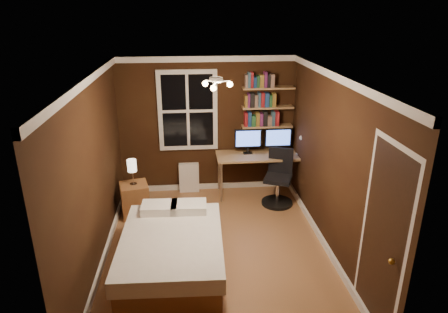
{
  "coord_description": "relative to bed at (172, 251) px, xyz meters",
  "views": [
    {
      "loc": [
        -0.36,
        -4.91,
        3.3
      ],
      "look_at": [
        0.15,
        0.45,
        1.26
      ],
      "focal_mm": 32.0,
      "sensor_mm": 36.0,
      "label": 1
    }
  ],
  "objects": [
    {
      "name": "wall_right",
      "position": [
        2.22,
        0.37,
        0.99
      ],
      "size": [
        0.04,
        4.2,
        2.5
      ],
      "primitive_type": "cube",
      "color": "black",
      "rests_on": "ground"
    },
    {
      "name": "office_chair",
      "position": [
        1.81,
        1.73,
        0.11
      ],
      "size": [
        0.58,
        0.58,
        0.99
      ],
      "rotation": [
        0.0,
        0.0,
        -0.39
      ],
      "color": "black",
      "rests_on": "ground"
    },
    {
      "name": "bed",
      "position": [
        0.0,
        0.0,
        0.0
      ],
      "size": [
        1.38,
        1.87,
        0.62
      ],
      "rotation": [
        0.0,
        0.0,
        -0.04
      ],
      "color": "brown",
      "rests_on": "ground"
    },
    {
      "name": "ceiling",
      "position": [
        0.62,
        0.37,
        2.24
      ],
      "size": [
        3.2,
        4.2,
        0.02
      ],
      "primitive_type": "cube",
      "color": "white",
      "rests_on": "wall_back"
    },
    {
      "name": "monitor_left",
      "position": [
        1.34,
        2.22,
        0.74
      ],
      "size": [
        0.49,
        0.12,
        0.46
      ],
      "primitive_type": null,
      "color": "black",
      "rests_on": "desk"
    },
    {
      "name": "window",
      "position": [
        0.27,
        2.43,
        1.29
      ],
      "size": [
        1.06,
        0.06,
        1.46
      ],
      "primitive_type": "cube",
      "color": "silver",
      "rests_on": "wall_back"
    },
    {
      "name": "wall_back",
      "position": [
        0.62,
        2.47,
        0.99
      ],
      "size": [
        3.2,
        0.04,
        2.5
      ],
      "primitive_type": "cube",
      "color": "black",
      "rests_on": "ground"
    },
    {
      "name": "bedside_lamp",
      "position": [
        -0.66,
        1.54,
        0.5
      ],
      "size": [
        0.15,
        0.15,
        0.44
      ],
      "primitive_type": null,
      "color": "beige",
      "rests_on": "nightstand"
    },
    {
      "name": "floor",
      "position": [
        0.62,
        0.37,
        -0.26
      ],
      "size": [
        4.2,
        4.2,
        0.0
      ],
      "primitive_type": "plane",
      "color": "#99633D",
      "rests_on": "ground"
    },
    {
      "name": "wall_left",
      "position": [
        -0.98,
        0.37,
        0.99
      ],
      "size": [
        0.04,
        4.2,
        2.5
      ],
      "primitive_type": "cube",
      "color": "black",
      "rests_on": "ground"
    },
    {
      "name": "ceiling_fixture",
      "position": [
        0.62,
        0.27,
        2.14
      ],
      "size": [
        0.44,
        0.44,
        0.18
      ],
      "primitive_type": null,
      "color": "beige",
      "rests_on": "ceiling"
    },
    {
      "name": "books_row_lower",
      "position": [
        1.7,
        2.35,
        1.12
      ],
      "size": [
        0.54,
        0.16,
        0.23
      ],
      "primitive_type": null,
      "color": "maroon",
      "rests_on": "bookshelf_lower"
    },
    {
      "name": "radiator",
      "position": [
        0.25,
        2.36,
        0.01
      ],
      "size": [
        0.37,
        0.13,
        0.56
      ],
      "primitive_type": "cube",
      "color": "silver",
      "rests_on": "ground"
    },
    {
      "name": "books_row_middle",
      "position": [
        1.7,
        2.35,
        1.47
      ],
      "size": [
        0.54,
        0.16,
        0.23
      ],
      "primitive_type": null,
      "color": "navy",
      "rests_on": "bookshelf_middle"
    },
    {
      "name": "nightstand",
      "position": [
        -0.66,
        1.54,
        0.01
      ],
      "size": [
        0.53,
        0.53,
        0.55
      ],
      "primitive_type": "cube",
      "rotation": [
        0.0,
        0.0,
        0.22
      ],
      "color": "brown",
      "rests_on": "ground"
    },
    {
      "name": "bookshelf_upper",
      "position": [
        1.7,
        2.35,
        1.69
      ],
      "size": [
        0.92,
        0.22,
        0.03
      ],
      "primitive_type": "cube",
      "color": "#A88251",
      "rests_on": "wall_back"
    },
    {
      "name": "bookshelf_lower",
      "position": [
        1.7,
        2.35,
        0.99
      ],
      "size": [
        0.92,
        0.22,
        0.03
      ],
      "primitive_type": "cube",
      "color": "#A88251",
      "rests_on": "wall_back"
    },
    {
      "name": "desk",
      "position": [
        1.58,
        2.14,
        0.45
      ],
      "size": [
        1.64,
        0.62,
        0.78
      ],
      "color": "#A88251",
      "rests_on": "ground"
    },
    {
      "name": "bookshelf_middle",
      "position": [
        1.7,
        2.35,
        1.34
      ],
      "size": [
        0.92,
        0.22,
        0.03
      ],
      "primitive_type": "cube",
      "color": "#A88251",
      "rests_on": "wall_back"
    },
    {
      "name": "door_knob",
      "position": [
        2.17,
        -1.48,
        0.74
      ],
      "size": [
        0.06,
        0.06,
        0.06
      ],
      "primitive_type": "sphere",
      "color": "gold",
      "rests_on": "door"
    },
    {
      "name": "monitor_right",
      "position": [
        1.89,
        2.22,
        0.74
      ],
      "size": [
        0.49,
        0.12,
        0.46
      ],
      "primitive_type": null,
      "color": "black",
      "rests_on": "desk"
    },
    {
      "name": "books_row_upper",
      "position": [
        1.7,
        2.35,
        1.82
      ],
      "size": [
        0.54,
        0.16,
        0.23
      ],
      "primitive_type": null,
      "color": "#26592F",
      "rests_on": "bookshelf_upper"
    },
    {
      "name": "desk_lamp",
      "position": [
        2.24,
        1.99,
        0.73
      ],
      "size": [
        0.14,
        0.32,
        0.44
      ],
      "primitive_type": null,
      "color": "silver",
      "rests_on": "desk"
    },
    {
      "name": "door",
      "position": [
        2.21,
        -1.18,
        0.76
      ],
      "size": [
        0.03,
        0.82,
        2.05
      ],
      "primitive_type": null,
      "color": "black",
      "rests_on": "ground"
    }
  ]
}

